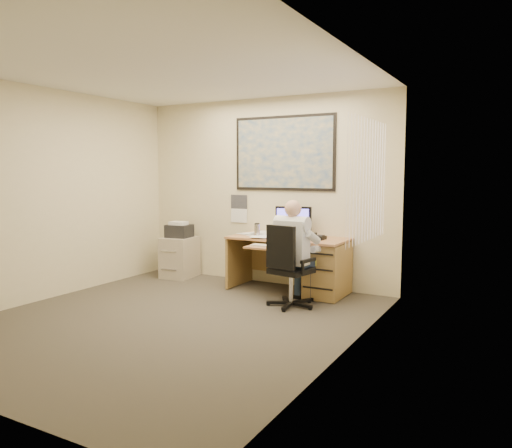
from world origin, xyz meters
The scene contains 8 objects.
room_shell centered at (0.00, 0.00, 1.35)m, with size 4.00×4.50×2.70m.
desk centered at (0.88, 1.90, 0.45)m, with size 1.60×0.97×1.15m.
world_map centered at (0.31, 2.23, 1.90)m, with size 1.56×0.03×1.06m, color #1E4C93.
wall_calendar centered at (-0.44, 2.24, 1.08)m, with size 0.28×0.01×0.42m, color white.
window_blinds centered at (1.97, 0.80, 1.55)m, with size 0.06×1.40×1.30m, color beige, non-canonical shape.
filing_cabinet centered at (-1.33, 1.92, 0.37)m, with size 0.50×0.58×0.87m.
office_chair centered at (0.93, 1.16, 0.29)m, with size 0.71×0.71×1.01m.
person centered at (0.92, 1.24, 0.65)m, with size 0.55×0.78×1.30m, color silver, non-canonical shape.
Camera 1 is at (3.43, -4.23, 1.64)m, focal length 35.00 mm.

